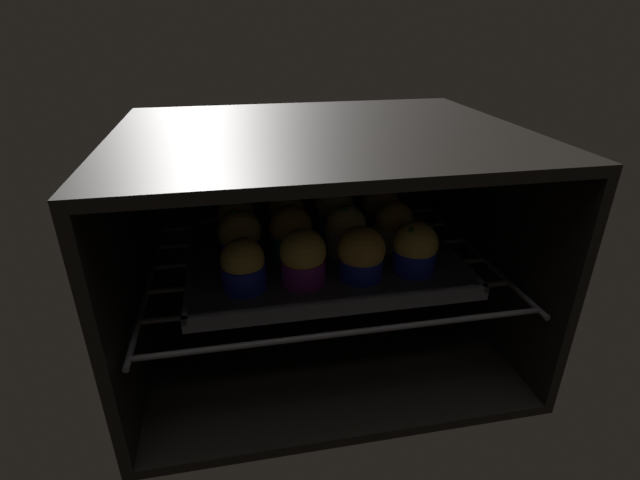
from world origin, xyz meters
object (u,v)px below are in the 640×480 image
(muffin_row2_col1, at_px, (287,214))
(muffin_row2_col3, at_px, (380,206))
(muffin_row0_col3, at_px, (415,249))
(muffin_row1_col3, at_px, (394,226))
(muffin_row0_col1, at_px, (303,258))
(muffin_row1_col2, at_px, (346,230))
(muffin_row0_col2, at_px, (361,254))
(muffin_row2_col2, at_px, (334,208))
(baking_tray, at_px, (320,255))
(muffin_row2_col0, at_px, (236,219))
(muffin_row0_col0, at_px, (243,265))
(muffin_row1_col1, at_px, (291,232))
(muffin_row1_col0, at_px, (240,237))

(muffin_row2_col1, height_order, muffin_row2_col3, muffin_row2_col3)
(muffin_row0_col3, height_order, muffin_row1_col3, same)
(muffin_row0_col1, distance_m, muffin_row1_col2, 0.12)
(muffin_row2_col1, distance_m, muffin_row2_col3, 0.17)
(muffin_row0_col2, distance_m, muffin_row2_col3, 0.20)
(muffin_row2_col2, bearing_deg, muffin_row2_col3, 0.04)
(baking_tray, relative_size, muffin_row2_col3, 5.27)
(muffin_row0_col3, bearing_deg, muffin_row0_col2, -177.85)
(muffin_row0_col1, height_order, muffin_row0_col2, muffin_row0_col1)
(muffin_row0_col1, relative_size, muffin_row2_col0, 1.06)
(muffin_row0_col0, relative_size, muffin_row2_col2, 0.90)
(muffin_row0_col3, xyz_separation_m, muffin_row1_col1, (-0.17, 0.09, 0.00))
(muffin_row2_col0, bearing_deg, muffin_row1_col3, -17.79)
(muffin_row0_col0, height_order, muffin_row1_col0, muffin_row1_col0)
(muffin_row0_col0, relative_size, muffin_row2_col1, 0.97)
(muffin_row0_col3, bearing_deg, muffin_row2_col2, 116.08)
(baking_tray, height_order, muffin_row1_col3, muffin_row1_col3)
(muffin_row1_col1, bearing_deg, muffin_row2_col3, 25.65)
(muffin_row1_col1, height_order, muffin_row2_col3, muffin_row1_col1)
(muffin_row1_col3, distance_m, muffin_row2_col0, 0.27)
(muffin_row2_col0, bearing_deg, muffin_row1_col0, -87.67)
(muffin_row1_col0, xyz_separation_m, muffin_row1_col3, (0.25, -0.00, -0.00))
(muffin_row0_col0, bearing_deg, muffin_row0_col1, -1.50)
(muffin_row1_col0, bearing_deg, muffin_row0_col1, -46.82)
(muffin_row1_col0, relative_size, muffin_row1_col3, 1.05)
(muffin_row0_col0, bearing_deg, muffin_row2_col1, 64.39)
(muffin_row0_col2, bearing_deg, muffin_row0_col1, -179.98)
(muffin_row0_col0, xyz_separation_m, muffin_row0_col3, (0.25, 0.00, 0.00))
(baking_tray, xyz_separation_m, muffin_row1_col1, (-0.05, 0.00, 0.04))
(muffin_row2_col0, bearing_deg, muffin_row0_col3, -33.06)
(muffin_row1_col3, relative_size, muffin_row2_col2, 0.95)
(muffin_row2_col1, relative_size, muffin_row2_col2, 0.93)
(muffin_row0_col2, height_order, muffin_row2_col3, same)
(muffin_row0_col3, distance_m, muffin_row2_col1, 0.24)
(muffin_row1_col1, distance_m, muffin_row2_col3, 0.19)
(muffin_row0_col3, relative_size, muffin_row1_col2, 0.98)
(baking_tray, bearing_deg, muffin_row1_col0, 179.46)
(muffin_row0_col2, distance_m, muffin_row1_col2, 0.09)
(muffin_row1_col2, relative_size, muffin_row2_col3, 1.02)
(muffin_row1_col1, bearing_deg, muffin_row1_col3, -1.21)
(muffin_row0_col2, distance_m, muffin_row2_col1, 0.20)
(muffin_row1_col2, height_order, muffin_row2_col1, muffin_row1_col2)
(muffin_row0_col2, height_order, muffin_row0_col3, same)
(muffin_row2_col0, bearing_deg, baking_tray, -32.06)
(muffin_row1_col0, bearing_deg, muffin_row2_col1, 45.78)
(muffin_row0_col1, xyz_separation_m, muffin_row1_col1, (-0.00, 0.09, -0.00))
(muffin_row1_col1, bearing_deg, muffin_row0_col2, -45.65)
(muffin_row2_col2, relative_size, muffin_row2_col3, 1.06)
(baking_tray, bearing_deg, muffin_row2_col1, 116.08)
(muffin_row0_col2, bearing_deg, muffin_row0_col3, 2.15)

